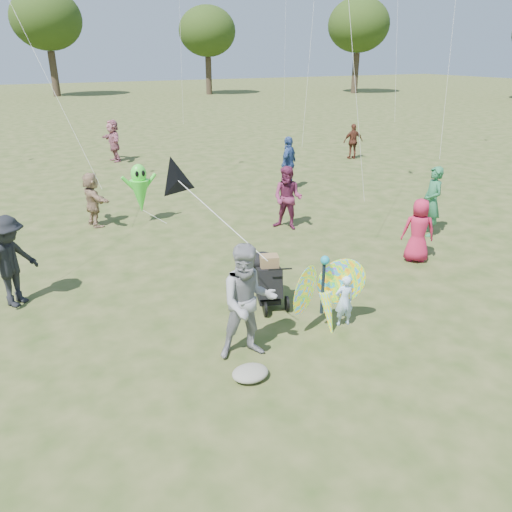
% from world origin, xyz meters
% --- Properties ---
extents(ground, '(160.00, 160.00, 0.00)m').
position_xyz_m(ground, '(0.00, 0.00, 0.00)').
color(ground, '#51592B').
rests_on(ground, ground).
extents(child_girl, '(0.40, 0.30, 0.99)m').
position_xyz_m(child_girl, '(0.94, 0.19, 0.49)').
color(child_girl, '#B4D4FF').
rests_on(child_girl, ground).
extents(adult_man, '(1.09, 0.93, 1.96)m').
position_xyz_m(adult_man, '(-1.05, 0.09, 0.98)').
color(adult_man, gray).
rests_on(adult_man, ground).
extents(grey_bag, '(0.58, 0.48, 0.19)m').
position_xyz_m(grey_bag, '(-1.31, -0.52, 0.09)').
color(grey_bag, gray).
rests_on(grey_bag, ground).
extents(crowd_a, '(0.89, 0.83, 1.53)m').
position_xyz_m(crowd_a, '(4.30, 1.92, 0.77)').
color(crowd_a, '#B31C3F').
rests_on(crowd_a, ground).
extents(crowd_b, '(1.34, 1.31, 1.84)m').
position_xyz_m(crowd_b, '(-4.39, 3.76, 0.92)').
color(crowd_b, black).
rests_on(crowd_b, ground).
extents(crowd_c, '(1.17, 1.04, 1.90)m').
position_xyz_m(crowd_c, '(4.92, 9.13, 0.95)').
color(crowd_c, '#324D8B').
rests_on(crowd_c, ground).
extents(crowd_d, '(0.73, 1.51, 1.56)m').
position_xyz_m(crowd_d, '(-2.13, 8.03, 0.78)').
color(crowd_d, '#A07D62').
rests_on(crowd_d, ground).
extents(crowd_e, '(1.07, 1.09, 1.78)m').
position_xyz_m(crowd_e, '(2.71, 5.34, 0.89)').
color(crowd_e, '#712548').
rests_on(crowd_e, ground).
extents(crowd_f, '(0.64, 0.79, 1.89)m').
position_xyz_m(crowd_f, '(5.93, 3.17, 0.94)').
color(crowd_f, '#296F47').
rests_on(crowd_f, ground).
extents(crowd_h, '(1.00, 0.59, 1.60)m').
position_xyz_m(crowd_h, '(10.36, 12.58, 0.80)').
color(crowd_h, '#53281B').
rests_on(crowd_h, ground).
extents(crowd_j, '(0.74, 1.78, 1.86)m').
position_xyz_m(crowd_j, '(0.32, 16.96, 0.93)').
color(crowd_j, '#A15C6D').
rests_on(crowd_j, ground).
extents(jogging_stroller, '(0.71, 1.13, 1.09)m').
position_xyz_m(jogging_stroller, '(0.05, 1.52, 0.61)').
color(jogging_stroller, black).
rests_on(jogging_stroller, ground).
extents(butterfly_kite, '(1.74, 0.75, 1.63)m').
position_xyz_m(butterfly_kite, '(0.54, 0.22, 0.69)').
color(butterfly_kite, '#F72750').
rests_on(butterfly_kite, ground).
extents(delta_kite_rig, '(1.35, 1.97, 1.47)m').
position_xyz_m(delta_kite_rig, '(-1.54, 1.83, 2.63)').
color(delta_kite_rig, black).
rests_on(delta_kite_rig, ground).
extents(alien_kite, '(1.12, 0.69, 1.74)m').
position_xyz_m(alien_kite, '(-0.84, 7.69, 0.97)').
color(alien_kite, '#41ED37').
rests_on(alien_kite, ground).
extents(tree_line, '(91.78, 33.60, 10.79)m').
position_xyz_m(tree_line, '(3.67, 44.99, 6.86)').
color(tree_line, '#3A2D21').
rests_on(tree_line, ground).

